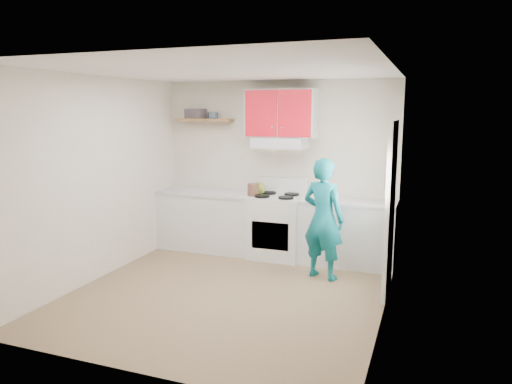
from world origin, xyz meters
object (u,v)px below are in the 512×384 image
at_px(stove, 277,227).
at_px(tin, 213,115).
at_px(kettle, 258,189).
at_px(crock, 253,190).
at_px(person, 323,219).

height_order(stove, tin, tin).
distance_m(stove, tin, 1.97).
xyz_separation_m(kettle, crock, (-0.04, -0.11, -0.01)).
distance_m(stove, kettle, 0.63).
bearing_deg(crock, kettle, 69.65).
distance_m(stove, person, 1.11).
relative_size(crock, person, 0.13).
bearing_deg(tin, crock, -17.29).
bearing_deg(crock, stove, 11.09).
bearing_deg(person, stove, -20.04).
xyz_separation_m(tin, crock, (0.74, -0.23, -1.09)).
xyz_separation_m(tin, kettle, (0.78, -0.12, -1.08)).
relative_size(tin, kettle, 0.75).
relative_size(kettle, crock, 1.08).
relative_size(kettle, person, 0.14).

